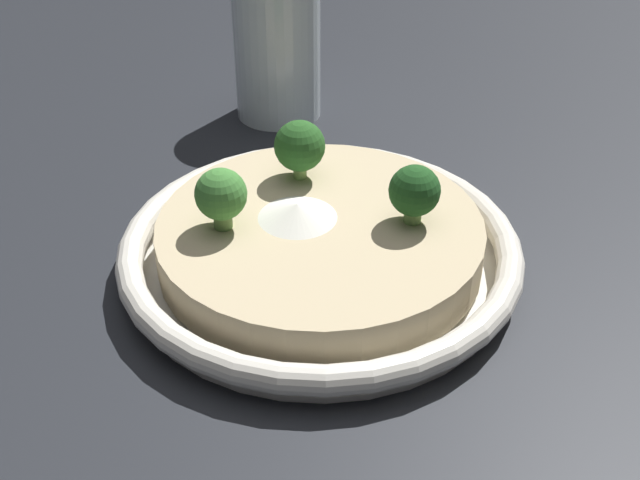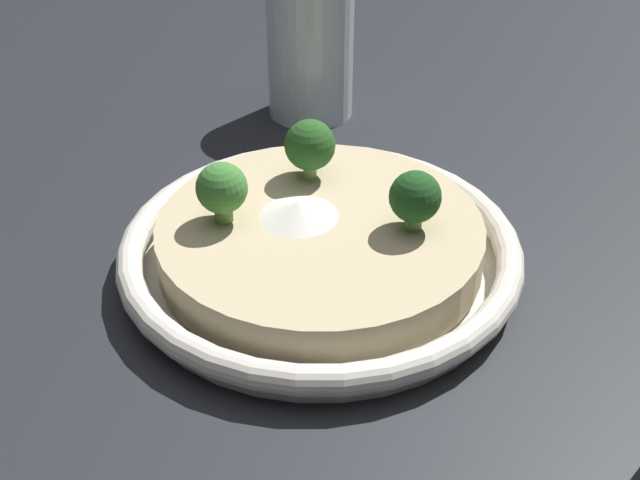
# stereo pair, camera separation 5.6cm
# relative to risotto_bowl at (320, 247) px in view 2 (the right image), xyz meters

# --- Properties ---
(ground_plane) EXTENTS (6.00, 6.00, 0.00)m
(ground_plane) POSITION_rel_risotto_bowl_xyz_m (0.00, 0.00, -0.02)
(ground_plane) COLOR #23262B
(risotto_bowl) EXTENTS (0.28, 0.28, 0.04)m
(risotto_bowl) POSITION_rel_risotto_bowl_xyz_m (0.00, 0.00, 0.00)
(risotto_bowl) COLOR silver
(risotto_bowl) RESTS_ON ground_plane
(cheese_sprinkle) EXTENTS (0.06, 0.06, 0.01)m
(cheese_sprinkle) POSITION_rel_risotto_bowl_xyz_m (0.02, -0.00, 0.03)
(cheese_sprinkle) COLOR white
(cheese_sprinkle) RESTS_ON risotto_bowl
(broccoli_front_left) EXTENTS (0.04, 0.04, 0.04)m
(broccoli_front_left) POSITION_rel_risotto_bowl_xyz_m (-0.06, -0.02, 0.04)
(broccoli_front_left) COLOR #668E47
(broccoli_front_left) RESTS_ON risotto_bowl
(broccoli_front_right) EXTENTS (0.04, 0.04, 0.05)m
(broccoli_front_right) POSITION_rel_risotto_bowl_xyz_m (0.04, -0.05, 0.05)
(broccoli_front_right) COLOR #84A856
(broccoli_front_right) RESTS_ON risotto_bowl
(broccoli_right) EXTENTS (0.04, 0.04, 0.04)m
(broccoli_right) POSITION_rel_risotto_bowl_xyz_m (0.06, 0.03, 0.05)
(broccoli_right) COLOR #668E47
(broccoli_right) RESTS_ON risotto_bowl
(drinking_glass) EXTENTS (0.08, 0.08, 0.13)m
(drinking_glass) POSITION_rel_risotto_bowl_xyz_m (0.13, -0.22, 0.04)
(drinking_glass) COLOR silver
(drinking_glass) RESTS_ON ground_plane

